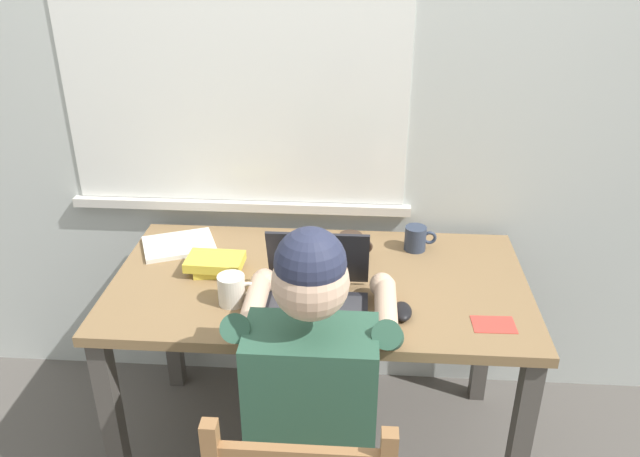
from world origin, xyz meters
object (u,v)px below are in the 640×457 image
Objects in this scene: laptop at (317,290)px; coffee_mug_spare at (351,247)px; coffee_mug_white at (232,290)px; seated_person at (314,388)px; desk at (319,304)px; computer_mouse at (402,311)px; book_stack_main at (216,264)px; landscape_photo_print at (494,325)px; coffee_mug_dark at (416,238)px.

laptop is 0.31m from coffee_mug_spare.
seated_person is at bearing -45.93° from coffee_mug_white.
desk is 14.10× the size of computer_mouse.
computer_mouse is 0.83× the size of coffee_mug_spare.
seated_person reaches higher than computer_mouse.
coffee_mug_white is at bearing 134.07° from seated_person.
book_stack_main reaches higher than desk.
coffee_mug_white reaches higher than landscape_photo_print.
desk is at bearing 91.61° from laptop.
laptop is (-0.01, 0.31, 0.13)m from seated_person.
seated_person is 0.43m from coffee_mug_white.
coffee_mug_dark reaches higher than computer_mouse.
seated_person reaches higher than book_stack_main.
coffee_mug_spare is 0.58m from landscape_photo_print.
coffee_mug_spare is at bearing 138.66° from landscape_photo_print.
desk is 0.36m from computer_mouse.
landscape_photo_print is (0.44, -0.37, -0.05)m from coffee_mug_spare.
laptop is (0.00, -0.15, 0.15)m from desk.
seated_person is at bearing -51.86° from book_stack_main.
coffee_mug_white is at bearing -146.23° from coffee_mug_dark.
desk is 10.85× the size of landscape_photo_print.
coffee_mug_white is (-0.27, -0.16, 0.15)m from desk.
coffee_mug_white reaches higher than computer_mouse.
coffee_mug_dark is 0.90× the size of landscape_photo_print.
book_stack_main is (-0.46, -0.12, -0.02)m from coffee_mug_spare.
computer_mouse is 0.54m from coffee_mug_white.
landscape_photo_print is at bearing -5.85° from computer_mouse.
landscape_photo_print is (0.91, -0.25, -0.03)m from book_stack_main.
coffee_mug_dark is at bearing 112.49° from landscape_photo_print.
landscape_photo_print is (0.53, 0.23, 0.08)m from seated_person.
desk is at bearing -125.58° from coffee_mug_spare.
coffee_mug_white is (-0.28, 0.29, 0.13)m from seated_person.
coffee_mug_spare is at bearing 39.87° from coffee_mug_white.
laptop is 1.67× the size of book_stack_main.
coffee_mug_spare is at bearing -157.74° from coffee_mug_dark.
laptop is 2.82× the size of coffee_mug_dark.
book_stack_main is at bearing 116.64° from coffee_mug_white.
coffee_mug_white is at bearing -63.36° from book_stack_main.
laptop is 2.63× the size of coffee_mug_white.
seated_person reaches higher than landscape_photo_print.
coffee_mug_spare is 0.92× the size of landscape_photo_print.
book_stack_main is at bearing 128.14° from seated_person.
seated_person is at bearing -98.02° from coffee_mug_spare.
laptop reaches higher than computer_mouse.
coffee_mug_spare is (0.37, 0.31, 0.00)m from coffee_mug_white.
coffee_mug_white is at bearing 176.23° from computer_mouse.
laptop is at bearing -130.45° from coffee_mug_dark.
laptop is 0.52m from coffee_mug_dark.
landscape_photo_print is (0.54, -0.08, -0.05)m from laptop.
coffee_mug_white reaches higher than desk.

